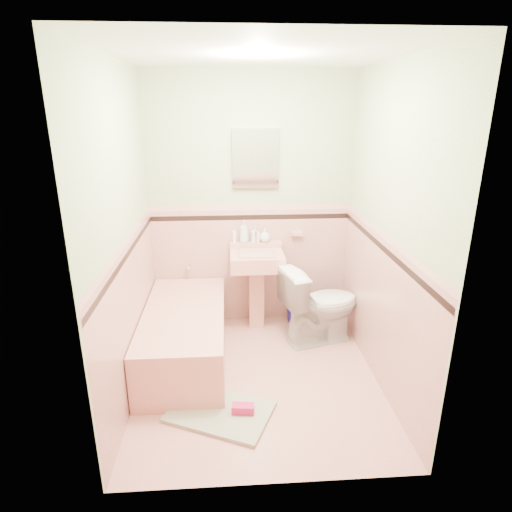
{
  "coord_description": "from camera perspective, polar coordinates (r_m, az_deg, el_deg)",
  "views": [
    {
      "loc": [
        -0.23,
        -3.12,
        2.17
      ],
      "look_at": [
        0.0,
        0.25,
        1.0
      ],
      "focal_mm": 30.39,
      "sensor_mm": 36.0,
      "label": 1
    }
  ],
  "objects": [
    {
      "name": "floor",
      "position": [
        3.81,
        0.27,
        -15.63
      ],
      "size": [
        2.2,
        2.2,
        0.0
      ],
      "primitive_type": "plane",
      "color": "#D8998D",
      "rests_on": "ground"
    },
    {
      "name": "ceiling",
      "position": [
        3.15,
        0.34,
        25.11
      ],
      "size": [
        2.2,
        2.2,
        0.0
      ],
      "primitive_type": "plane",
      "rotation": [
        3.14,
        0.0,
        0.0
      ],
      "color": "white",
      "rests_on": "ground"
    },
    {
      "name": "wall_back",
      "position": [
        4.33,
        -0.77,
        6.83
      ],
      "size": [
        2.5,
        0.0,
        2.5
      ],
      "primitive_type": "plane",
      "rotation": [
        1.57,
        0.0,
        0.0
      ],
      "color": "#F1E6C4",
      "rests_on": "ground"
    },
    {
      "name": "wall_front",
      "position": [
        2.23,
        2.38,
        -5.3
      ],
      "size": [
        2.5,
        0.0,
        2.5
      ],
      "primitive_type": "plane",
      "rotation": [
        -1.57,
        0.0,
        0.0
      ],
      "color": "#F1E6C4",
      "rests_on": "ground"
    },
    {
      "name": "wall_left",
      "position": [
        3.34,
        -17.07,
        2.26
      ],
      "size": [
        0.0,
        2.5,
        2.5
      ],
      "primitive_type": "plane",
      "rotation": [
        1.57,
        0.0,
        1.57
      ],
      "color": "#F1E6C4",
      "rests_on": "ground"
    },
    {
      "name": "wall_right",
      "position": [
        3.48,
        16.98,
        2.91
      ],
      "size": [
        0.0,
        2.5,
        2.5
      ],
      "primitive_type": "plane",
      "rotation": [
        1.57,
        0.0,
        -1.57
      ],
      "color": "#F1E6C4",
      "rests_on": "ground"
    },
    {
      "name": "wainscot_back",
      "position": [
        4.5,
        -0.73,
        -1.32
      ],
      "size": [
        2.0,
        0.0,
        2.0
      ],
      "primitive_type": "plane",
      "rotation": [
        1.57,
        0.0,
        0.0
      ],
      "color": "#DB9E92",
      "rests_on": "ground"
    },
    {
      "name": "wainscot_front",
      "position": [
        2.58,
        2.14,
        -18.44
      ],
      "size": [
        2.0,
        0.0,
        2.0
      ],
      "primitive_type": "plane",
      "rotation": [
        -1.57,
        0.0,
        0.0
      ],
      "color": "#DB9E92",
      "rests_on": "ground"
    },
    {
      "name": "wainscot_left",
      "position": [
        3.58,
        -15.87,
        -7.75
      ],
      "size": [
        0.0,
        2.2,
        2.2
      ],
      "primitive_type": "plane",
      "rotation": [
        1.57,
        0.0,
        1.57
      ],
      "color": "#DB9E92",
      "rests_on": "ground"
    },
    {
      "name": "wainscot_right",
      "position": [
        3.7,
        15.83,
        -6.79
      ],
      "size": [
        0.0,
        2.2,
        2.2
      ],
      "primitive_type": "plane",
      "rotation": [
        1.57,
        0.0,
        -1.57
      ],
      "color": "#DB9E92",
      "rests_on": "ground"
    },
    {
      "name": "accent_back",
      "position": [
        4.34,
        -0.75,
        5.1
      ],
      "size": [
        2.0,
        0.0,
        2.0
      ],
      "primitive_type": "plane",
      "rotation": [
        1.57,
        0.0,
        0.0
      ],
      "color": "black",
      "rests_on": "ground"
    },
    {
      "name": "accent_front",
      "position": [
        2.31,
        2.29,
        -8.05
      ],
      "size": [
        2.0,
        0.0,
        2.0
      ],
      "primitive_type": "plane",
      "rotation": [
        -1.57,
        0.0,
        0.0
      ],
      "color": "black",
      "rests_on": "ground"
    },
    {
      "name": "accent_left",
      "position": [
        3.38,
        -16.56,
        0.16
      ],
      "size": [
        0.0,
        2.2,
        2.2
      ],
      "primitive_type": "plane",
      "rotation": [
        1.57,
        0.0,
        1.57
      ],
      "color": "black",
      "rests_on": "ground"
    },
    {
      "name": "accent_right",
      "position": [
        3.51,
        16.5,
        0.87
      ],
      "size": [
        0.0,
        2.2,
        2.2
      ],
      "primitive_type": "plane",
      "rotation": [
        1.57,
        0.0,
        -1.57
      ],
      "color": "black",
      "rests_on": "ground"
    },
    {
      "name": "cap_back",
      "position": [
        4.32,
        -0.76,
        6.39
      ],
      "size": [
        2.0,
        0.0,
        2.0
      ],
      "primitive_type": "plane",
      "rotation": [
        1.57,
        0.0,
        0.0
      ],
      "color": "#D89B95",
      "rests_on": "ground"
    },
    {
      "name": "cap_front",
      "position": [
        2.26,
        2.32,
        -5.8
      ],
      "size": [
        2.0,
        0.0,
        2.0
      ],
      "primitive_type": "plane",
      "rotation": [
        -1.57,
        0.0,
        0.0
      ],
      "color": "#D89B95",
      "rests_on": "ground"
    },
    {
      "name": "cap_left",
      "position": [
        3.35,
        -16.72,
        1.78
      ],
      "size": [
        0.0,
        2.2,
        2.2
      ],
      "primitive_type": "plane",
      "rotation": [
        1.57,
        0.0,
        1.57
      ],
      "color": "#D89B95",
      "rests_on": "ground"
    },
    {
      "name": "cap_right",
      "position": [
        3.48,
        16.66,
        2.44
      ],
      "size": [
        0.0,
        2.2,
        2.2
      ],
      "primitive_type": "plane",
      "rotation": [
        1.57,
        0.0,
        -1.57
      ],
      "color": "#D89B95",
      "rests_on": "ground"
    },
    {
      "name": "bathtub",
      "position": [
        3.98,
        -9.31,
        -10.41
      ],
      "size": [
        0.7,
        1.5,
        0.45
      ],
      "primitive_type": "cube",
      "color": "tan",
      "rests_on": "floor"
    },
    {
      "name": "tub_faucet",
      "position": [
        4.46,
        -8.8,
        -1.3
      ],
      "size": [
        0.04,
        0.12,
        0.04
      ],
      "primitive_type": "cylinder",
      "rotation": [
        1.57,
        0.0,
        0.0
      ],
      "color": "silver",
      "rests_on": "wall_back"
    },
    {
      "name": "sink",
      "position": [
        4.36,
        0.11,
        -4.7
      ],
      "size": [
        0.52,
        0.48,
        0.82
      ],
      "primitive_type": null,
      "color": "tan",
      "rests_on": "floor"
    },
    {
      "name": "sink_faucet",
      "position": [
        4.31,
        -0.02,
        2.66
      ],
      "size": [
        0.02,
        0.02,
        0.1
      ],
      "primitive_type": "cylinder",
      "color": "silver",
      "rests_on": "sink"
    },
    {
      "name": "medicine_cabinet",
      "position": [
        4.23,
        -0.09,
        12.73
      ],
      "size": [
        0.44,
        0.04,
        0.55
      ],
      "primitive_type": "cube",
      "color": "white",
      "rests_on": "wall_back"
    },
    {
      "name": "soap_dish",
      "position": [
        4.41,
        5.39,
        2.97
      ],
      "size": [
        0.11,
        0.07,
        0.04
      ],
      "primitive_type": "cube",
      "color": "tan",
      "rests_on": "wall_back"
    },
    {
      "name": "soap_bottle_left",
      "position": [
        4.33,
        -1.59,
        3.26
      ],
      "size": [
        0.09,
        0.09,
        0.23
      ],
      "primitive_type": "imported",
      "rotation": [
        0.0,
        0.0,
        0.03
      ],
      "color": "#B2B2B2",
      "rests_on": "sink"
    },
    {
      "name": "soap_bottle_mid",
      "position": [
        4.34,
        -0.13,
        2.88
      ],
      "size": [
        0.09,
        0.09,
        0.16
      ],
      "primitive_type": "imported",
      "rotation": [
        0.0,
        0.0,
        0.22
      ],
      "color": "#B2B2B2",
      "rests_on": "sink"
    },
    {
      "name": "soap_bottle_right",
      "position": [
        4.35,
        1.16,
        2.76
      ],
      "size": [
        0.15,
        0.15,
        0.14
      ],
      "primitive_type": "imported",
      "rotation": [
        0.0,
        0.0,
        0.41
      ],
      "color": "#B2B2B2",
      "rests_on": "sink"
    },
    {
      "name": "tube",
      "position": [
        4.34,
        -2.87,
        2.54
      ],
      "size": [
        0.04,
        0.04,
        0.12
      ],
      "primitive_type": "cylinder",
      "rotation": [
        0.0,
        0.0,
        -0.24
      ],
      "color": "white",
      "rests_on": "sink"
    },
    {
      "name": "toilet",
      "position": [
        4.21,
        8.43,
        -6.29
      ],
      "size": [
        0.83,
        0.61,
        0.76
      ],
      "primitive_type": "imported",
      "rotation": [
        0.0,
        0.0,
        1.85
      ],
      "color": "white",
      "rests_on": "floor"
    },
    {
      "name": "bucket",
      "position": [
        4.64,
        5.59,
        -7.03
      ],
      "size": [
        0.31,
        0.31,
        0.27
      ],
      "primitive_type": null,
      "rotation": [
        0.0,
        0.0,
        -0.17
      ],
      "color": "#1112A1",
      "rests_on": "floor"
    },
    {
      "name": "bath_mat",
      "position": [
        3.44,
        -4.76,
        -19.75
      ],
      "size": [
        0.87,
        0.75,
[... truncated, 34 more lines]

